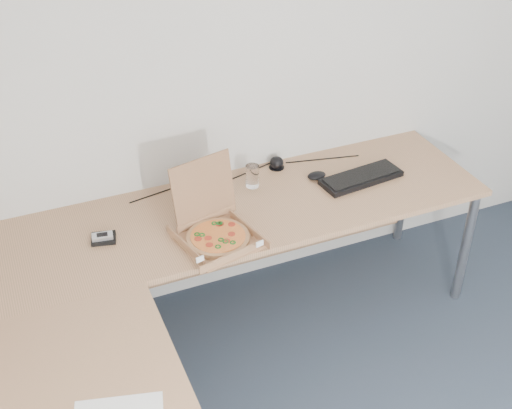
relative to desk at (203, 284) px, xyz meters
name	(u,v)px	position (x,y,z in m)	size (l,w,h in m)	color
desk	(203,284)	(0.00, 0.00, 0.00)	(2.50, 2.20, 0.73)	tan
pizza_box	(216,233)	(0.15, 0.24, 0.07)	(0.32, 0.37, 0.33)	#A7734C
drinking_glass	(252,176)	(0.47, 0.59, 0.09)	(0.07, 0.07, 0.12)	silver
keyboard	(361,178)	(1.01, 0.42, 0.04)	(0.44, 0.15, 0.03)	black
mouse	(317,176)	(0.81, 0.53, 0.05)	(0.10, 0.07, 0.04)	black
wallet	(104,238)	(-0.32, 0.43, 0.04)	(0.11, 0.09, 0.02)	black
phone	(102,236)	(-0.33, 0.43, 0.06)	(0.09, 0.05, 0.02)	#B2B5BA
dome_speaker	(277,162)	(0.66, 0.71, 0.06)	(0.08, 0.08, 0.07)	black
cable_bundle	(242,175)	(0.47, 0.71, 0.03)	(0.61, 0.04, 0.01)	black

